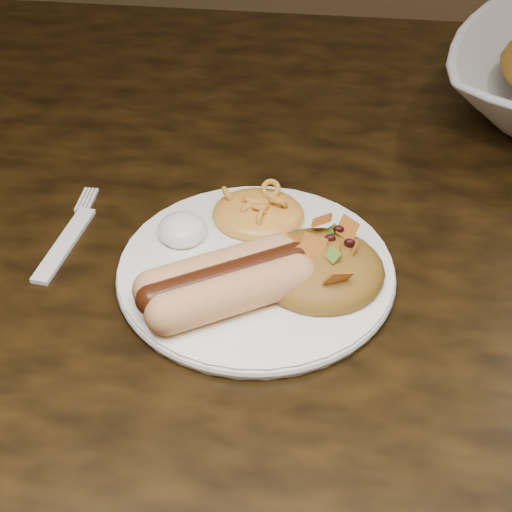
# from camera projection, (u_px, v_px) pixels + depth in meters

# --- Properties ---
(table) EXTENTS (1.60, 0.90, 0.75)m
(table) POSITION_uv_depth(u_px,v_px,m) (298.00, 299.00, 0.75)
(table) COLOR black
(table) RESTS_ON floor
(plate) EXTENTS (0.27, 0.27, 0.01)m
(plate) POSITION_uv_depth(u_px,v_px,m) (256.00, 271.00, 0.63)
(plate) COLOR white
(plate) RESTS_ON table
(hotdog) EXTENTS (0.11, 0.11, 0.03)m
(hotdog) POSITION_uv_depth(u_px,v_px,m) (226.00, 281.00, 0.59)
(hotdog) COLOR tan
(hotdog) RESTS_ON plate
(mac_and_cheese) EXTENTS (0.09, 0.09, 0.03)m
(mac_and_cheese) POSITION_uv_depth(u_px,v_px,m) (258.00, 204.00, 0.67)
(mac_and_cheese) COLOR #FF9E47
(mac_and_cheese) RESTS_ON plate
(sour_cream) EXTENTS (0.05, 0.05, 0.03)m
(sour_cream) POSITION_uv_depth(u_px,v_px,m) (182.00, 225.00, 0.65)
(sour_cream) COLOR white
(sour_cream) RESTS_ON plate
(taco_salad) EXTENTS (0.10, 0.10, 0.04)m
(taco_salad) POSITION_uv_depth(u_px,v_px,m) (321.00, 260.00, 0.61)
(taco_salad) COLOR #C6451F
(taco_salad) RESTS_ON plate
(fork) EXTENTS (0.04, 0.15, 0.00)m
(fork) POSITION_uv_depth(u_px,v_px,m) (65.00, 244.00, 0.66)
(fork) COLOR white
(fork) RESTS_ON table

